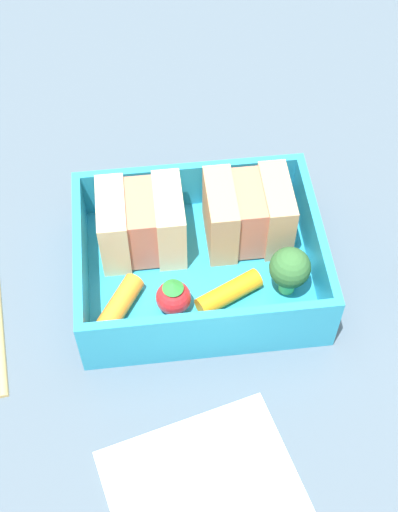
# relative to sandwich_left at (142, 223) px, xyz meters

# --- Properties ---
(ground_plane) EXTENTS (1.20, 1.20, 0.02)m
(ground_plane) POSITION_rel_sandwich_left_xyz_m (0.04, -0.03, -0.05)
(ground_plane) COLOR #485A6A
(bento_tray) EXTENTS (0.17, 0.13, 0.01)m
(bento_tray) POSITION_rel_sandwich_left_xyz_m (0.04, -0.03, -0.03)
(bento_tray) COLOR #279AC3
(bento_tray) RESTS_ON ground_plane
(bento_rim) EXTENTS (0.17, 0.13, 0.04)m
(bento_rim) POSITION_rel_sandwich_left_xyz_m (0.04, -0.03, -0.01)
(bento_rim) COLOR #279AC3
(bento_rim) RESTS_ON bento_tray
(sandwich_left) EXTENTS (0.06, 0.05, 0.05)m
(sandwich_left) POSITION_rel_sandwich_left_xyz_m (0.00, 0.00, 0.00)
(sandwich_left) COLOR beige
(sandwich_left) RESTS_ON bento_tray
(sandwich_center_left) EXTENTS (0.06, 0.05, 0.05)m
(sandwich_center_left) POSITION_rel_sandwich_left_xyz_m (0.08, 0.00, 0.00)
(sandwich_center_left) COLOR tan
(sandwich_center_left) RESTS_ON bento_tray
(carrot_stick_left) EXTENTS (0.04, 0.05, 0.01)m
(carrot_stick_left) POSITION_rel_sandwich_left_xyz_m (-0.02, -0.06, -0.02)
(carrot_stick_left) COLOR orange
(carrot_stick_left) RESTS_ON bento_tray
(strawberry_far_left) EXTENTS (0.02, 0.02, 0.03)m
(strawberry_far_left) POSITION_rel_sandwich_left_xyz_m (0.02, -0.06, -0.01)
(strawberry_far_left) COLOR red
(strawberry_far_left) RESTS_ON bento_tray
(carrot_stick_far_left) EXTENTS (0.05, 0.03, 0.01)m
(carrot_stick_far_left) POSITION_rel_sandwich_left_xyz_m (0.06, -0.05, -0.02)
(carrot_stick_far_left) COLOR orange
(carrot_stick_far_left) RESTS_ON bento_tray
(broccoli_floret) EXTENTS (0.03, 0.03, 0.04)m
(broccoli_floret) POSITION_rel_sandwich_left_xyz_m (0.10, -0.05, -0.00)
(broccoli_floret) COLOR #81D269
(broccoli_floret) RESTS_ON bento_tray
(folded_napkin) EXTENTS (0.14, 0.13, 0.00)m
(folded_napkin) POSITION_rel_sandwich_left_xyz_m (0.03, -0.19, -0.04)
(folded_napkin) COLOR silver
(folded_napkin) RESTS_ON ground_plane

